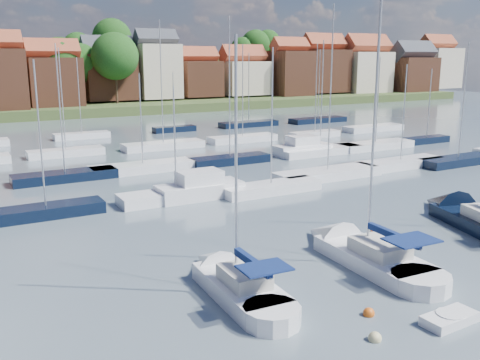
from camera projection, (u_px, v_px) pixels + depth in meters
ground at (169, 154)px, 62.83m from camera, size 260.00×260.00×0.00m
sailboat_left at (232, 282)px, 26.21m from camera, size 3.04×9.72×13.15m
sailboat_centre at (358, 252)px, 30.32m from camera, size 3.51×11.29×15.18m
sailboat_navy at (469, 218)px, 36.80m from camera, size 6.68×12.93×17.28m
tender at (450, 319)px, 22.87m from camera, size 2.60×1.29×0.55m
buoy_b at (375, 340)px, 21.53m from camera, size 0.54×0.54×0.54m
buoy_c at (369, 315)px, 23.63m from camera, size 0.51×0.51×0.51m
buoy_e at (375, 232)px, 34.88m from camera, size 0.52×0.52×0.52m
marina_field at (201, 155)px, 59.52m from camera, size 79.62×41.41×15.93m
far_shore_town at (46, 82)px, 141.69m from camera, size 212.46×90.00×22.27m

